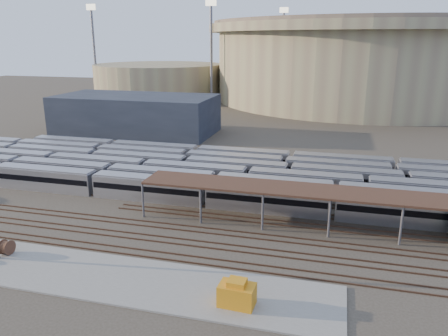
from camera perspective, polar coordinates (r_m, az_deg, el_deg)
ground at (r=59.87m, az=-3.95°, el=-7.61°), size 420.00×420.00×0.00m
apron at (r=49.60m, az=-15.37°, el=-13.49°), size 50.00×9.00×0.20m
subway_trains at (r=76.09m, az=-0.22°, el=-0.79°), size 131.67×23.90×3.60m
inspection_shed at (r=59.05m, az=17.99°, el=-3.55°), size 60.30×6.00×5.30m
empty_tracks at (r=55.57m, az=-5.63°, el=-9.54°), size 170.00×9.62×0.18m
stadium at (r=191.92m, az=17.49°, el=13.38°), size 124.00×124.00×32.50m
secondary_arena at (r=198.43m, az=-8.44°, el=11.27°), size 56.00×56.00×14.00m
service_building at (r=120.64m, az=-11.43°, el=6.90°), size 42.00×20.00×10.00m
floodlight_0 at (r=168.65m, az=-1.67°, el=15.20°), size 4.00×1.00×38.40m
floodlight_1 at (r=200.20m, az=-16.60°, el=14.75°), size 4.00×1.00×38.40m
floodlight_3 at (r=213.51m, az=7.66°, el=15.33°), size 4.00×1.00×38.40m
cable_reel_west at (r=57.63m, az=-26.53°, el=-9.24°), size 1.07×1.81×1.75m
yellow_equipment at (r=42.80m, az=1.69°, el=-16.24°), size 3.50×2.30×2.12m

